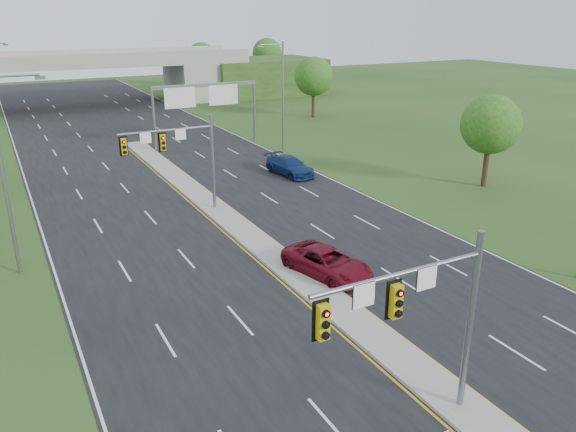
{
  "coord_description": "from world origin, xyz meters",
  "views": [
    {
      "loc": [
        -13.59,
        -12.07,
        13.73
      ],
      "look_at": [
        0.23,
        13.93,
        3.0
      ],
      "focal_mm": 35.0,
      "sensor_mm": 36.0,
      "label": 1
    }
  ],
  "objects_px": {
    "signal_mast_near": "(424,310)",
    "signal_mast_far": "(182,150)",
    "car_far_b": "(290,166)",
    "sign_gantry": "(204,97)",
    "overpass": "(84,83)",
    "car_far_a": "(327,262)"
  },
  "relations": [
    {
      "from": "signal_mast_far",
      "to": "car_far_a",
      "type": "relative_size",
      "value": 1.28
    },
    {
      "from": "sign_gantry",
      "to": "car_far_b",
      "type": "distance_m",
      "value": 15.16
    },
    {
      "from": "signal_mast_near",
      "to": "signal_mast_far",
      "type": "height_order",
      "value": "same"
    },
    {
      "from": "signal_mast_near",
      "to": "overpass",
      "type": "height_order",
      "value": "overpass"
    },
    {
      "from": "overpass",
      "to": "car_far_b",
      "type": "bearing_deg",
      "value": -79.33
    },
    {
      "from": "signal_mast_near",
      "to": "car_far_b",
      "type": "distance_m",
      "value": 33.06
    },
    {
      "from": "signal_mast_near",
      "to": "car_far_a",
      "type": "distance_m",
      "value": 12.99
    },
    {
      "from": "car_far_b",
      "to": "sign_gantry",
      "type": "bearing_deg",
      "value": 92.86
    },
    {
      "from": "sign_gantry",
      "to": "signal_mast_far",
      "type": "bearing_deg",
      "value": -114.11
    },
    {
      "from": "overpass",
      "to": "car_far_a",
      "type": "relative_size",
      "value": 14.62
    },
    {
      "from": "signal_mast_near",
      "to": "sign_gantry",
      "type": "bearing_deg",
      "value": 78.75
    },
    {
      "from": "car_far_a",
      "to": "car_far_b",
      "type": "relative_size",
      "value": 1.0
    },
    {
      "from": "signal_mast_near",
      "to": "car_far_a",
      "type": "relative_size",
      "value": 1.28
    },
    {
      "from": "signal_mast_near",
      "to": "overpass",
      "type": "distance_m",
      "value": 80.11
    },
    {
      "from": "signal_mast_near",
      "to": "overpass",
      "type": "bearing_deg",
      "value": 88.38
    },
    {
      "from": "signal_mast_near",
      "to": "sign_gantry",
      "type": "xyz_separation_m",
      "value": [
        8.95,
        44.99,
        0.51
      ]
    },
    {
      "from": "overpass",
      "to": "car_far_b",
      "type": "relative_size",
      "value": 14.58
    },
    {
      "from": "signal_mast_near",
      "to": "sign_gantry",
      "type": "relative_size",
      "value": 0.6
    },
    {
      "from": "car_far_a",
      "to": "car_far_b",
      "type": "distance_m",
      "value": 20.48
    },
    {
      "from": "signal_mast_near",
      "to": "car_far_b",
      "type": "xyz_separation_m",
      "value": [
        11.56,
        30.73,
        -3.91
      ]
    },
    {
      "from": "overpass",
      "to": "car_far_a",
      "type": "height_order",
      "value": "overpass"
    },
    {
      "from": "sign_gantry",
      "to": "car_far_a",
      "type": "distance_m",
      "value": 33.9
    }
  ]
}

